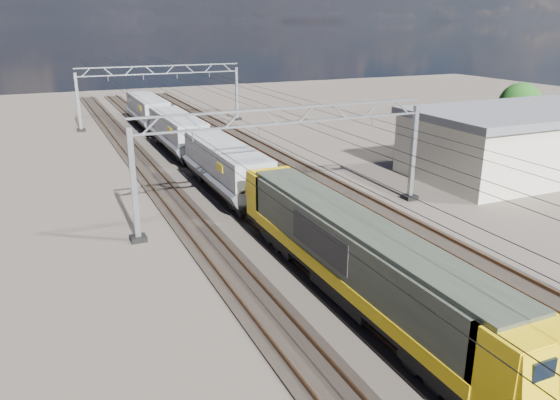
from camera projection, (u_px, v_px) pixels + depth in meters
name	position (u px, v px, depth m)	size (l,w,h in m)	color
ground	(317.00, 239.00, 31.56)	(160.00, 160.00, 0.00)	#2C2521
track_outer_west	(218.00, 255.00, 29.22)	(2.60, 140.00, 0.30)	black
track_loco	(286.00, 244.00, 30.77)	(2.60, 140.00, 0.30)	black
track_inner_east	(347.00, 233.00, 32.32)	(2.60, 140.00, 0.30)	black
track_outer_east	(403.00, 223.00, 33.87)	(2.60, 140.00, 0.30)	black
catenary_gantry_mid	(289.00, 159.00, 33.82)	(19.90, 0.90, 7.11)	#9CA5AB
catenary_gantry_far	(162.00, 93.00, 65.06)	(19.90, 0.90, 7.11)	#9CA5AB
overhead_wires	(264.00, 119.00, 36.72)	(12.03, 140.00, 0.53)	black
locomotive	(356.00, 255.00, 23.69)	(2.76, 21.10, 3.62)	black
hopper_wagon_lead	(226.00, 165.00, 39.08)	(3.38, 13.00, 3.25)	black
hopper_wagon_mid	(177.00, 130.00, 51.40)	(3.38, 13.00, 3.25)	black
hopper_wagon_third	(148.00, 109.00, 63.72)	(3.38, 13.00, 3.25)	black
industrial_shed	(523.00, 141.00, 44.45)	(18.60, 10.60, 5.40)	beige
tree_far	(524.00, 106.00, 54.03)	(4.81, 4.41, 6.33)	#362918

